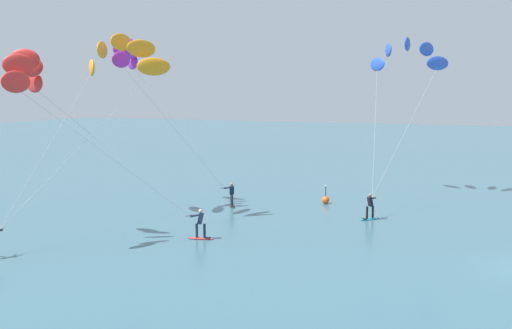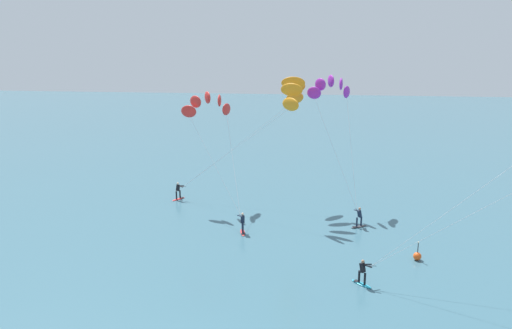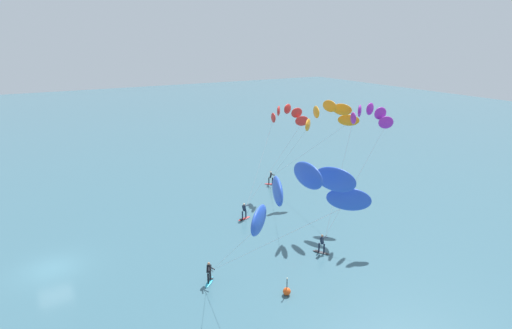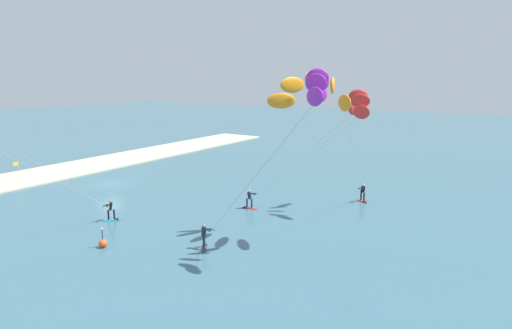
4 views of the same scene
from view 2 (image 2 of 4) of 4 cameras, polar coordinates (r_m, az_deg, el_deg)
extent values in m
ellipsoid|color=#23ADD1|center=(32.57, 12.01, -13.25)|extent=(1.34, 1.29, 0.08)
cube|color=black|center=(32.77, 11.43, -12.94)|extent=(0.40, 0.40, 0.02)
cylinder|color=black|center=(32.26, 12.36, -12.69)|extent=(0.14, 0.14, 0.78)
cylinder|color=black|center=(32.49, 11.73, -12.45)|extent=(0.14, 0.14, 0.78)
cube|color=black|center=(32.07, 12.11, -11.47)|extent=(0.44, 0.44, 0.63)
sphere|color=#9E7051|center=(31.90, 12.15, -10.79)|extent=(0.20, 0.20, 0.20)
cylinder|color=black|center=(32.06, 13.12, -11.24)|extent=(0.55, 0.04, 0.03)
cylinder|color=black|center=(32.12, 12.61, -11.10)|extent=(0.59, 0.30, 0.15)
cylinder|color=black|center=(31.92, 12.64, -11.27)|extent=(0.59, 0.32, 0.15)
cylinder|color=#B2B2B7|center=(30.47, 24.29, -4.77)|extent=(11.11, 2.59, 8.66)
cylinder|color=#B2B2B7|center=(32.62, 23.19, -3.45)|extent=(11.20, 2.14, 8.66)
ellipsoid|color=red|center=(39.68, -1.54, -7.78)|extent=(0.69, 1.54, 0.08)
cube|color=black|center=(39.28, -1.49, -7.94)|extent=(0.34, 0.34, 0.02)
cylinder|color=#192338|center=(39.72, -1.57, -7.09)|extent=(0.14, 0.14, 0.78)
cylinder|color=#192338|center=(39.32, -1.52, -7.32)|extent=(0.14, 0.14, 0.78)
cube|color=#192338|center=(39.27, -1.55, -6.27)|extent=(0.36, 0.38, 0.63)
sphere|color=beige|center=(39.13, -1.55, -5.69)|extent=(0.20, 0.20, 0.20)
cylinder|color=black|center=(39.71, -1.83, -5.80)|extent=(0.29, 0.50, 0.03)
cylinder|color=#192338|center=(39.42, -1.84, -5.91)|extent=(0.52, 0.45, 0.15)
cylinder|color=#192338|center=(39.49, -1.54, -5.87)|extent=(0.16, 0.61, 0.15)
ellipsoid|color=red|center=(46.29, -3.41, 6.33)|extent=(0.74, 1.58, 1.10)
ellipsoid|color=red|center=(45.98, -4.21, 7.32)|extent=(0.49, 1.58, 1.10)
ellipsoid|color=red|center=(45.62, -5.58, 7.65)|extent=(1.03, 1.52, 1.10)
ellipsoid|color=red|center=(45.35, -6.94, 7.16)|extent=(1.41, 1.22, 1.10)
ellipsoid|color=red|center=(45.30, -7.72, 6.05)|extent=(1.58, 0.74, 1.10)
cylinder|color=#B2B2B7|center=(42.79, -2.68, 0.53)|extent=(2.51, 8.25, 6.98)
cylinder|color=#B2B2B7|center=(42.26, -4.96, 0.32)|extent=(5.64, 6.53, 6.98)
ellipsoid|color=red|center=(48.21, -8.88, -3.92)|extent=(1.15, 1.44, 0.08)
cube|color=black|center=(48.45, -8.51, -3.75)|extent=(0.40, 0.39, 0.02)
cylinder|color=black|center=(47.95, -9.10, -3.49)|extent=(0.14, 0.14, 0.78)
cylinder|color=black|center=(48.22, -8.70, -3.38)|extent=(0.14, 0.14, 0.78)
cube|color=black|center=(47.88, -8.93, -2.65)|extent=(0.43, 0.43, 0.63)
sphere|color=beige|center=(47.76, -8.95, -2.16)|extent=(0.20, 0.20, 0.20)
cylinder|color=black|center=(47.68, -8.31, -2.51)|extent=(0.55, 0.05, 0.03)
cylinder|color=black|center=(47.85, -8.59, -2.42)|extent=(0.60, 0.29, 0.15)
cylinder|color=black|center=(47.65, -8.66, -2.49)|extent=(0.59, 0.32, 0.15)
ellipsoid|color=orange|center=(41.70, 3.97, 6.90)|extent=(1.65, 1.73, 1.10)
ellipsoid|color=orange|center=(42.45, 4.10, 8.55)|extent=(2.02, 1.15, 1.10)
ellipsoid|color=orange|center=(43.90, 4.28, 9.30)|extent=(2.08, 0.39, 1.10)
ellipsoid|color=orange|center=(45.43, 4.42, 8.91)|extent=(2.05, 1.03, 1.10)
ellipsoid|color=orange|center=(46.42, 4.48, 7.63)|extent=(1.73, 1.65, 1.10)
cylinder|color=#B2B2B7|center=(44.32, -2.60, 1.70)|extent=(10.17, 2.73, 8.02)
cylinder|color=#B2B2B7|center=(46.61, -2.02, 2.33)|extent=(10.32, 2.07, 8.02)
ellipsoid|color=#333338|center=(41.68, 11.69, -6.98)|extent=(1.45, 1.12, 0.08)
cube|color=black|center=(41.42, 11.24, -7.02)|extent=(0.39, 0.39, 0.02)
cylinder|color=#192338|center=(41.66, 11.96, -6.37)|extent=(0.14, 0.14, 0.78)
cylinder|color=#192338|center=(41.40, 11.48, -6.48)|extent=(0.14, 0.14, 0.78)
cube|color=#192338|center=(41.30, 11.77, -5.53)|extent=(0.43, 0.43, 0.63)
sphere|color=#9E7051|center=(41.16, 11.80, -4.98)|extent=(0.20, 0.20, 0.20)
cylinder|color=black|center=(41.72, 11.47, -5.09)|extent=(0.22, 0.53, 0.03)
cylinder|color=#192338|center=(41.43, 11.49, -5.19)|extent=(0.47, 0.51, 0.15)
cylinder|color=#192338|center=(41.52, 11.76, -5.16)|extent=(0.11, 0.60, 0.15)
ellipsoid|color=purple|center=(46.43, 10.35, 8.17)|extent=(0.86, 1.37, 1.10)
ellipsoid|color=purple|center=(46.14, 9.72, 9.08)|extent=(0.38, 1.38, 1.10)
ellipsoid|color=purple|center=(45.74, 8.57, 9.44)|extent=(0.77, 1.39, 1.10)
ellipsoid|color=purple|center=(45.41, 7.39, 9.09)|extent=(1.16, 1.22, 1.10)
ellipsoid|color=purple|center=(45.28, 6.66, 8.16)|extent=(1.37, 0.86, 1.10)
cylinder|color=#B2B2B7|center=(43.81, 10.87, 1.70)|extent=(0.85, 6.84, 8.60)
cylinder|color=#B2B2B7|center=(43.20, 8.97, 1.61)|extent=(3.80, 5.76, 8.60)
sphere|color=#EA5119|center=(36.73, 17.99, -9.97)|extent=(0.56, 0.56, 0.56)
cylinder|color=#262628|center=(36.49, 18.07, -9.06)|extent=(0.06, 0.06, 0.70)
sphere|color=#F2F2CC|center=(36.33, 18.12, -8.47)|extent=(0.12, 0.12, 0.12)
camera|label=1|loc=(40.78, -50.46, -0.52)|focal=42.18mm
camera|label=3|loc=(33.76, 65.41, 10.37)|focal=29.33mm
camera|label=4|loc=(61.97, 31.39, 8.82)|focal=30.70mm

